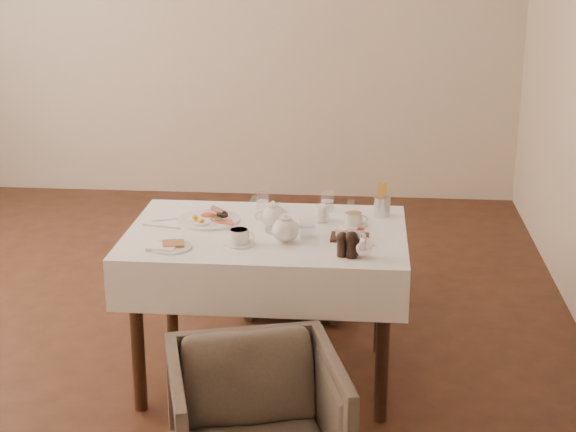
# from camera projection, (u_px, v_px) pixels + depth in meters

# --- Properties ---
(table) EXTENTS (1.28, 0.88, 0.75)m
(table) POSITION_uv_depth(u_px,v_px,m) (267.00, 255.00, 4.08)
(table) COLOR black
(table) RESTS_ON ground
(armchair_near) EXTENTS (0.78, 0.79, 0.59)m
(armchair_near) POSITION_uv_depth(u_px,v_px,m) (256.00, 428.00, 3.31)
(armchair_near) COLOR #493E35
(armchair_near) RESTS_ON ground
(armchair_far) EXTENTS (0.65, 0.66, 0.58)m
(armchair_far) POSITION_uv_depth(u_px,v_px,m) (297.00, 257.00, 5.03)
(armchair_far) COLOR #493E35
(armchair_far) RESTS_ON ground
(breakfast_plate) EXTENTS (0.30, 0.30, 0.04)m
(breakfast_plate) POSITION_uv_depth(u_px,v_px,m) (209.00, 219.00, 4.18)
(breakfast_plate) COLOR white
(breakfast_plate) RESTS_ON table
(side_plate) EXTENTS (0.19, 0.19, 0.02)m
(side_plate) POSITION_uv_depth(u_px,v_px,m) (169.00, 247.00, 3.82)
(side_plate) COLOR white
(side_plate) RESTS_ON table
(teapot_centre) EXTENTS (0.20, 0.17, 0.13)m
(teapot_centre) POSITION_uv_depth(u_px,v_px,m) (273.00, 214.00, 4.08)
(teapot_centre) COLOR white
(teapot_centre) RESTS_ON table
(teapot_front) EXTENTS (0.18, 0.15, 0.13)m
(teapot_front) POSITION_uv_depth(u_px,v_px,m) (285.00, 228.00, 3.88)
(teapot_front) COLOR white
(teapot_front) RESTS_ON table
(creamer) EXTENTS (0.09, 0.09, 0.08)m
(creamer) POSITION_uv_depth(u_px,v_px,m) (322.00, 213.00, 4.17)
(creamer) COLOR white
(creamer) RESTS_ON table
(teacup_near) EXTENTS (0.14, 0.14, 0.07)m
(teacup_near) POSITION_uv_depth(u_px,v_px,m) (239.00, 237.00, 3.87)
(teacup_near) COLOR white
(teacup_near) RESTS_ON table
(teacup_far) EXTENTS (0.13, 0.13, 0.07)m
(teacup_far) POSITION_uv_depth(u_px,v_px,m) (353.00, 220.00, 4.11)
(teacup_far) COLOR white
(teacup_far) RESTS_ON table
(glass_left) EXTENTS (0.08, 0.08, 0.09)m
(glass_left) POSITION_uv_depth(u_px,v_px,m) (262.00, 201.00, 4.33)
(glass_left) COLOR silver
(glass_left) RESTS_ON table
(glass_mid) EXTENTS (0.08, 0.08, 0.10)m
(glass_mid) POSITION_uv_depth(u_px,v_px,m) (308.00, 226.00, 3.95)
(glass_mid) COLOR silver
(glass_mid) RESTS_ON table
(glass_right) EXTENTS (0.08, 0.08, 0.09)m
(glass_right) POSITION_uv_depth(u_px,v_px,m) (327.00, 201.00, 4.33)
(glass_right) COLOR silver
(glass_right) RESTS_ON table
(condiment_board) EXTENTS (0.17, 0.12, 0.04)m
(condiment_board) POSITION_uv_depth(u_px,v_px,m) (349.00, 236.00, 3.94)
(condiment_board) COLOR black
(condiment_board) RESTS_ON table
(pepper_mill_left) EXTENTS (0.07, 0.07, 0.11)m
(pepper_mill_left) POSITION_uv_depth(u_px,v_px,m) (342.00, 244.00, 3.72)
(pepper_mill_left) COLOR black
(pepper_mill_left) RESTS_ON table
(pepper_mill_right) EXTENTS (0.07, 0.07, 0.12)m
(pepper_mill_right) POSITION_uv_depth(u_px,v_px,m) (352.00, 244.00, 3.70)
(pepper_mill_right) COLOR black
(pepper_mill_right) RESTS_ON table
(silver_pot) EXTENTS (0.11, 0.09, 0.11)m
(silver_pot) POSITION_uv_depth(u_px,v_px,m) (363.00, 245.00, 3.70)
(silver_pot) COLOR white
(silver_pot) RESTS_ON table
(fries_cup) EXTENTS (0.08, 0.08, 0.17)m
(fries_cup) POSITION_uv_depth(u_px,v_px,m) (382.00, 201.00, 4.24)
(fries_cup) COLOR silver
(fries_cup) RESTS_ON table
(cutlery_fork) EXTENTS (0.17, 0.08, 0.00)m
(cutlery_fork) POSITION_uv_depth(u_px,v_px,m) (171.00, 220.00, 4.20)
(cutlery_fork) COLOR silver
(cutlery_fork) RESTS_ON table
(cutlery_knife) EXTENTS (0.19, 0.06, 0.00)m
(cutlery_knife) POSITION_uv_depth(u_px,v_px,m) (161.00, 227.00, 4.10)
(cutlery_knife) COLOR silver
(cutlery_knife) RESTS_ON table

